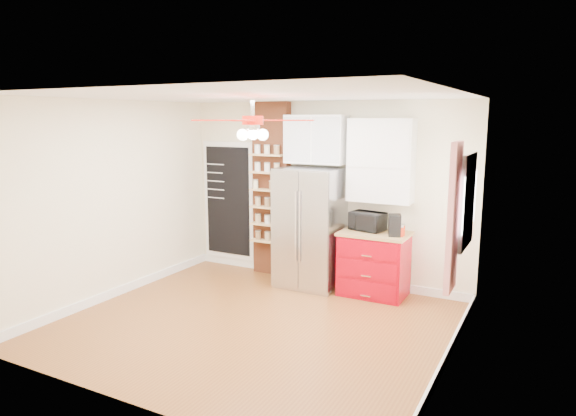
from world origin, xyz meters
The scene contains 21 objects.
floor centered at (0.00, 0.00, 0.00)m, with size 4.50×4.50×0.00m, color brown.
ceiling centered at (0.00, 0.00, 2.70)m, with size 4.50×4.50×0.00m, color white.
wall_back centered at (0.00, 2.00, 1.35)m, with size 4.50×0.02×2.70m, color #F3EBC3.
wall_front centered at (0.00, -2.00, 1.35)m, with size 4.50×0.02×2.70m, color #F3EBC3.
wall_left centered at (-2.25, 0.00, 1.35)m, with size 0.02×4.00×2.70m, color #F3EBC3.
wall_right centered at (2.25, 0.00, 1.35)m, with size 0.02×4.00×2.70m, color #F3EBC3.
chalkboard centered at (-1.70, 1.96, 1.10)m, with size 0.95×0.05×1.95m.
brick_pillar centered at (-0.85, 1.92, 1.35)m, with size 0.60×0.16×2.70m, color brown.
fridge centered at (-0.05, 1.63, 0.88)m, with size 0.90×0.70×1.75m, color #B1B1B6.
upper_glass_cabinet centered at (-0.05, 1.82, 2.15)m, with size 0.90×0.35×0.70m, color white.
red_cabinet centered at (0.92, 1.68, 0.45)m, with size 0.94×0.64×0.90m.
upper_shelf_unit centered at (0.92, 1.85, 1.88)m, with size 0.90×0.30×1.15m, color white.
window centered at (2.23, 0.90, 1.55)m, with size 0.04×0.75×1.05m, color white.
curtain centered at (2.18, 0.35, 1.45)m, with size 0.06×0.40×1.55m, color red.
ceiling_fan centered at (0.00, 0.00, 2.42)m, with size 1.40×1.40×0.44m.
toaster_oven centered at (0.78, 1.75, 1.03)m, with size 0.46×0.31×0.26m, color black.
coffee_maker centered at (1.21, 1.60, 1.04)m, with size 0.16×0.21×0.29m, color black.
canister_left centered at (1.29, 1.59, 0.96)m, with size 0.10×0.10×0.13m, color red.
canister_right centered at (1.29, 1.65, 0.97)m, with size 0.11×0.11×0.14m, color #B8270A.
pantry_jar_oats centered at (-1.05, 1.76, 1.44)m, with size 0.08×0.08×0.13m, color beige.
pantry_jar_beans centered at (-0.77, 1.78, 1.43)m, with size 0.08×0.08×0.12m, color olive.
Camera 1 is at (3.08, -4.99, 2.46)m, focal length 32.00 mm.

